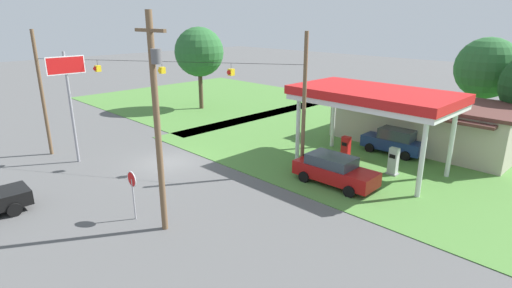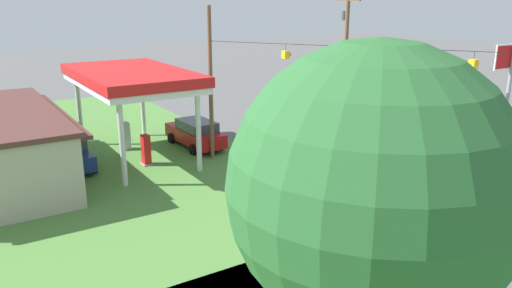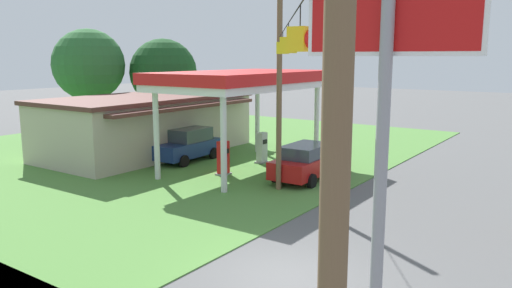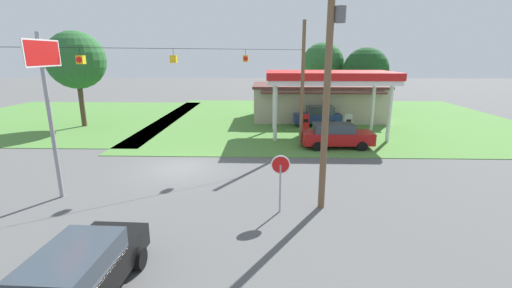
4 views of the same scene
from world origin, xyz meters
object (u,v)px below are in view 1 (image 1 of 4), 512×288
(fuel_pump_near, at_px, (346,150))
(car_at_pumps_rear, at_px, (395,141))
(gas_station_canopy, at_px, (374,98))
(car_at_pumps_front, at_px, (334,170))
(fuel_pump_far, at_px, (393,162))
(tree_behind_station, at_px, (487,68))
(utility_pole_main, at_px, (157,115))
(gas_station_store, at_px, (424,122))
(stop_sign_roadside, at_px, (132,185))
(tree_west_verge, at_px, (199,52))
(stop_sign_overhead, at_px, (68,84))

(fuel_pump_near, height_order, car_at_pumps_rear, car_at_pumps_rear)
(gas_station_canopy, bearing_deg, car_at_pumps_front, -89.71)
(gas_station_canopy, xyz_separation_m, fuel_pump_far, (1.73, -0.00, -3.83))
(fuel_pump_far, xyz_separation_m, tree_behind_station, (0.13, 15.14, 4.49))
(car_at_pumps_rear, relative_size, utility_pole_main, 0.45)
(fuel_pump_far, bearing_deg, fuel_pump_near, 180.00)
(fuel_pump_far, height_order, tree_behind_station, tree_behind_station)
(gas_station_store, bearing_deg, fuel_pump_near, -104.81)
(car_at_pumps_front, xyz_separation_m, stop_sign_roadside, (-4.38, -10.43, 0.90))
(gas_station_store, bearing_deg, gas_station_canopy, -91.99)
(gas_station_store, height_order, tree_behind_station, tree_behind_station)
(gas_station_canopy, relative_size, tree_west_verge, 1.17)
(car_at_pumps_front, height_order, tree_west_verge, tree_west_verge)
(car_at_pumps_rear, relative_size, tree_west_verge, 0.51)
(tree_behind_station, distance_m, tree_west_verge, 26.64)
(fuel_pump_far, height_order, stop_sign_roadside, stop_sign_roadside)
(car_at_pumps_rear, bearing_deg, stop_sign_overhead, 47.33)
(gas_station_canopy, xyz_separation_m, tree_behind_station, (1.86, 15.14, 0.67))
(gas_station_store, bearing_deg, stop_sign_overhead, -125.62)
(car_at_pumps_rear, distance_m, tree_behind_station, 12.23)
(gas_station_canopy, height_order, gas_station_store, gas_station_canopy)
(fuel_pump_near, relative_size, stop_sign_roadside, 0.70)
(gas_station_store, distance_m, stop_sign_roadside, 22.34)
(gas_station_canopy, height_order, tree_behind_station, tree_behind_station)
(stop_sign_roadside, bearing_deg, utility_pole_main, -164.39)
(tree_behind_station, bearing_deg, stop_sign_roadside, -101.91)
(tree_behind_station, bearing_deg, fuel_pump_near, -103.33)
(stop_sign_overhead, distance_m, tree_west_verge, 17.72)
(tree_west_verge, bearing_deg, car_at_pumps_front, -17.63)
(fuel_pump_near, xyz_separation_m, tree_west_verge, (-20.14, 3.06, 5.13))
(car_at_pumps_rear, height_order, utility_pole_main, utility_pole_main)
(fuel_pump_near, bearing_deg, utility_pole_main, -93.15)
(fuel_pump_far, bearing_deg, tree_west_verge, 172.60)
(gas_station_canopy, bearing_deg, tree_west_verge, 172.03)
(fuel_pump_near, relative_size, utility_pole_main, 0.18)
(stop_sign_overhead, relative_size, tree_west_verge, 0.87)
(gas_station_canopy, relative_size, stop_sign_roadside, 3.98)
(fuel_pump_far, height_order, utility_pole_main, utility_pole_main)
(fuel_pump_near, bearing_deg, stop_sign_overhead, -134.36)
(car_at_pumps_front, distance_m, car_at_pumps_rear, 7.79)
(tree_behind_station, bearing_deg, gas_station_store, -101.86)
(utility_pole_main, distance_m, tree_behind_station, 29.27)
(gas_station_canopy, xyz_separation_m, car_at_pumps_rear, (-0.17, 3.90, -3.70))
(tree_behind_station, bearing_deg, car_at_pumps_rear, -100.21)
(gas_station_store, xyz_separation_m, stop_sign_overhead, (-14.73, -20.57, 3.53))
(gas_station_canopy, bearing_deg, tree_behind_station, 83.01)
(stop_sign_roadside, bearing_deg, tree_behind_station, -101.91)
(fuel_pump_near, relative_size, fuel_pump_far, 1.00)
(fuel_pump_near, distance_m, car_at_pumps_front, 4.27)
(fuel_pump_far, distance_m, stop_sign_overhead, 21.27)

